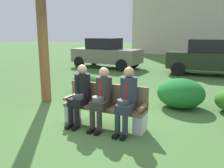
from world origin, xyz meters
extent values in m
plane|color=#456F35|center=(0.00, 0.00, 0.00)|extent=(80.00, 80.00, 0.00)
cube|color=brown|center=(0.28, -0.16, 0.42)|extent=(1.81, 0.44, 0.07)
cube|color=brown|center=(0.28, 0.03, 0.68)|extent=(1.81, 0.06, 0.45)
cube|color=brown|center=(-0.58, -0.16, 0.55)|extent=(0.08, 0.44, 0.06)
cube|color=brown|center=(1.15, -0.16, 0.55)|extent=(0.08, 0.44, 0.06)
cube|color=silver|center=(-0.52, -0.16, 0.19)|extent=(0.20, 0.37, 0.38)
cube|color=silver|center=(1.09, -0.16, 0.19)|extent=(0.20, 0.37, 0.38)
cube|color=black|center=(-0.25, -0.33, 0.53)|extent=(0.32, 0.38, 0.16)
cylinder|color=black|center=(-0.33, -0.52, 0.23)|extent=(0.11, 0.11, 0.45)
cylinder|color=black|center=(-0.17, -0.52, 0.23)|extent=(0.11, 0.11, 0.45)
cube|color=black|center=(-0.33, -0.58, 0.04)|extent=(0.09, 0.22, 0.07)
cube|color=black|center=(-0.17, -0.58, 0.04)|extent=(0.09, 0.22, 0.07)
cylinder|color=black|center=(-0.25, -0.14, 0.84)|extent=(0.34, 0.34, 0.52)
cube|color=black|center=(-0.25, -0.31, 0.86)|extent=(0.05, 0.01, 0.34)
sphere|color=tan|center=(-0.25, -0.14, 1.20)|extent=(0.21, 0.21, 0.21)
cylinder|color=#535353|center=(-0.24, -0.35, 0.66)|extent=(0.24, 0.24, 0.09)
cube|color=#38332D|center=(0.27, -0.33, 0.53)|extent=(0.32, 0.38, 0.16)
cylinder|color=#38332D|center=(0.19, -0.52, 0.23)|extent=(0.11, 0.11, 0.45)
cylinder|color=#38332D|center=(0.35, -0.52, 0.23)|extent=(0.11, 0.11, 0.45)
cube|color=black|center=(0.19, -0.58, 0.04)|extent=(0.09, 0.22, 0.07)
cube|color=black|center=(0.35, -0.58, 0.04)|extent=(0.09, 0.22, 0.07)
cylinder|color=#38332D|center=(0.27, -0.14, 0.83)|extent=(0.34, 0.34, 0.50)
cube|color=maroon|center=(0.27, -0.31, 0.85)|extent=(0.05, 0.01, 0.32)
sphere|color=tan|center=(0.27, -0.14, 1.17)|extent=(0.21, 0.21, 0.21)
cylinder|color=slate|center=(0.24, -0.35, 0.66)|extent=(0.24, 0.24, 0.09)
cube|color=#2D3342|center=(0.83, -0.33, 0.53)|extent=(0.32, 0.38, 0.16)
cylinder|color=#2D3342|center=(0.75, -0.52, 0.23)|extent=(0.11, 0.11, 0.45)
cylinder|color=#2D3342|center=(0.91, -0.52, 0.23)|extent=(0.11, 0.11, 0.45)
cube|color=black|center=(0.75, -0.58, 0.04)|extent=(0.09, 0.22, 0.07)
cube|color=black|center=(0.91, -0.58, 0.04)|extent=(0.09, 0.22, 0.07)
cylinder|color=#2D3342|center=(0.83, -0.14, 0.85)|extent=(0.34, 0.34, 0.53)
cube|color=maroon|center=(0.83, -0.31, 0.87)|extent=(0.05, 0.01, 0.34)
sphere|color=tan|center=(0.83, -0.14, 1.21)|extent=(0.21, 0.21, 0.21)
cylinder|color=#404040|center=(0.80, -0.35, 0.66)|extent=(0.24, 0.24, 0.09)
cylinder|color=brown|center=(-2.11, 0.82, 1.84)|extent=(0.28, 0.28, 3.68)
ellipsoid|color=#285B24|center=(-1.72, 2.36, 0.29)|extent=(0.92, 0.84, 0.57)
ellipsoid|color=#1C6F29|center=(1.56, 1.86, 0.39)|extent=(1.26, 1.15, 0.79)
cube|color=slate|center=(-3.47, 7.64, 0.70)|extent=(4.01, 1.86, 0.76)
cube|color=black|center=(-3.62, 7.66, 1.38)|extent=(1.80, 1.49, 0.60)
cylinder|color=black|center=(-2.05, 8.31, 0.32)|extent=(0.65, 0.19, 0.64)
cylinder|color=black|center=(-2.17, 6.76, 0.32)|extent=(0.65, 0.19, 0.64)
cylinder|color=black|center=(-4.77, 8.53, 0.32)|extent=(0.65, 0.19, 0.64)
cylinder|color=black|center=(-4.89, 6.97, 0.32)|extent=(0.65, 0.19, 0.64)
cube|color=#232D1E|center=(2.01, 7.55, 0.70)|extent=(4.01, 1.85, 0.76)
cube|color=black|center=(1.86, 7.54, 1.38)|extent=(1.80, 1.49, 0.60)
cylinder|color=black|center=(0.59, 8.22, 0.32)|extent=(0.65, 0.19, 0.64)
cylinder|color=black|center=(0.71, 6.67, 0.32)|extent=(0.65, 0.19, 0.64)
camera|label=1|loc=(2.45, -4.47, 1.98)|focal=37.87mm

